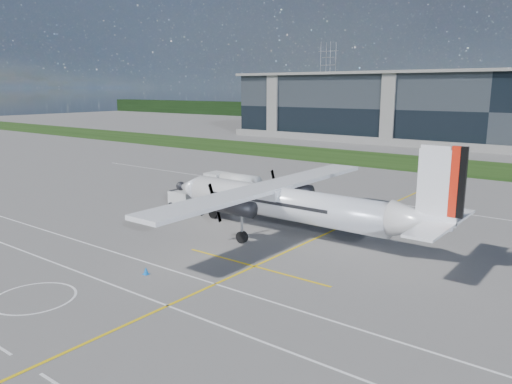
% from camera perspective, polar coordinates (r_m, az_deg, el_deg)
% --- Properties ---
extents(ground, '(400.00, 400.00, 0.00)m').
position_cam_1_polar(ground, '(76.21, 19.57, 2.06)').
color(ground, '#62605D').
rests_on(ground, ground).
extents(grass_strip, '(400.00, 18.00, 0.04)m').
position_cam_1_polar(grass_strip, '(83.78, 21.29, 2.77)').
color(grass_strip, '#18340E').
rests_on(grass_strip, ground).
extents(terminal_building, '(120.00, 20.00, 15.00)m').
position_cam_1_polar(terminal_building, '(114.11, 26.21, 8.35)').
color(terminal_building, black).
rests_on(terminal_building, ground).
extents(pylon_west, '(9.00, 4.60, 30.00)m').
position_cam_1_polar(pylon_west, '(208.82, 8.18, 12.52)').
color(pylon_west, gray).
rests_on(pylon_west, ground).
extents(yellow_taxiway_centerline, '(0.20, 70.00, 0.01)m').
position_cam_1_polar(yellow_taxiway_centerline, '(47.73, 11.66, -3.01)').
color(yellow_taxiway_centerline, yellow).
rests_on(yellow_taxiway_centerline, ground).
extents(white_lane_line, '(90.00, 0.15, 0.01)m').
position_cam_1_polar(white_lane_line, '(31.31, -13.86, -11.12)').
color(white_lane_line, white).
rests_on(white_lane_line, ground).
extents(turboprop_aircraft, '(26.76, 27.75, 8.32)m').
position_cam_1_polar(turboprop_aircraft, '(40.83, 4.30, 0.69)').
color(turboprop_aircraft, white).
rests_on(turboprop_aircraft, ground).
extents(fuel_tanker_truck, '(7.37, 2.40, 2.76)m').
position_cam_1_polar(fuel_tanker_truck, '(55.86, -3.06, 0.82)').
color(fuel_tanker_truck, silver).
rests_on(fuel_tanker_truck, ground).
extents(baggage_tug, '(2.80, 1.68, 1.68)m').
position_cam_1_polar(baggage_tug, '(51.55, -8.46, -0.84)').
color(baggage_tug, silver).
rests_on(baggage_tug, ground).
extents(ground_crew_person, '(0.82, 0.99, 2.11)m').
position_cam_1_polar(ground_crew_person, '(48.36, -1.28, -1.29)').
color(ground_crew_person, '#F25907').
rests_on(ground_crew_person, ground).
extents(safety_cone_nose_port, '(0.36, 0.36, 0.50)m').
position_cam_1_polar(safety_cone_nose_port, '(47.61, -9.34, -2.66)').
color(safety_cone_nose_port, blue).
rests_on(safety_cone_nose_port, ground).
extents(safety_cone_fwd, '(0.36, 0.36, 0.50)m').
position_cam_1_polar(safety_cone_fwd, '(50.28, -9.35, -1.88)').
color(safety_cone_fwd, blue).
rests_on(safety_cone_fwd, ground).
extents(safety_cone_portwing, '(0.36, 0.36, 0.50)m').
position_cam_1_polar(safety_cone_portwing, '(33.94, -12.46, -8.77)').
color(safety_cone_portwing, blue).
rests_on(safety_cone_portwing, ground).
extents(safety_cone_stbdwing, '(0.36, 0.36, 0.50)m').
position_cam_1_polar(safety_cone_stbdwing, '(54.13, 10.13, -0.93)').
color(safety_cone_stbdwing, blue).
rests_on(safety_cone_stbdwing, ground).
extents(safety_cone_nose_stbd, '(0.36, 0.36, 0.50)m').
position_cam_1_polar(safety_cone_nose_stbd, '(50.49, -6.41, -1.74)').
color(safety_cone_nose_stbd, blue).
rests_on(safety_cone_nose_stbd, ground).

